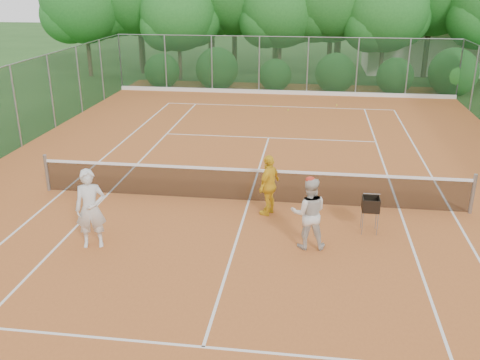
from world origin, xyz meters
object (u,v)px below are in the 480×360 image
player_yellow (269,185)px  ball_hopper (371,205)px  player_white (91,209)px  player_center_grp (309,213)px

player_yellow → ball_hopper: (2.54, -0.76, -0.09)m
player_white → ball_hopper: size_ratio=2.07×
player_white → player_yellow: bearing=15.3°
player_white → ball_hopper: player_white is taller
player_yellow → ball_hopper: size_ratio=1.79×
player_white → player_center_grp: bearing=-9.0°
player_white → player_yellow: 4.55m
player_center_grp → ball_hopper: bearing=33.9°
player_white → player_center_grp: player_white is taller
player_white → ball_hopper: bearing=-2.0°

